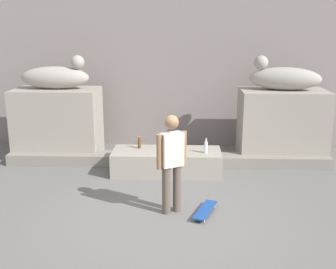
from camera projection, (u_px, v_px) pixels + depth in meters
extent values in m
plane|color=#605E5B|center=(161.00, 214.00, 6.92)|extent=(40.00, 40.00, 0.00)
cube|color=gray|center=(171.00, 8.00, 10.47)|extent=(11.32, 0.60, 6.97)
cube|color=gray|center=(58.00, 123.00, 9.87)|extent=(1.96, 1.13, 1.63)
cube|color=gray|center=(282.00, 125.00, 9.67)|extent=(1.96, 1.13, 1.63)
ellipsoid|color=#9F978D|center=(55.00, 78.00, 9.60)|extent=(1.61, 0.59, 0.52)
sphere|color=#9F978D|center=(77.00, 62.00, 9.48)|extent=(0.32, 0.32, 0.32)
ellipsoid|color=#9F978D|center=(285.00, 79.00, 9.40)|extent=(1.67, 0.83, 0.52)
sphere|color=#9F978D|center=(261.00, 62.00, 9.43)|extent=(0.32, 0.32, 0.32)
cube|color=gray|center=(167.00, 162.00, 8.83)|extent=(2.29, 0.90, 0.49)
cylinder|color=brown|center=(177.00, 188.00, 6.95)|extent=(0.14, 0.14, 0.82)
cylinder|color=brown|center=(166.00, 190.00, 6.86)|extent=(0.14, 0.14, 0.82)
cube|color=beige|center=(172.00, 149.00, 6.73)|extent=(0.41, 0.35, 0.56)
sphere|color=#8C6647|center=(172.00, 122.00, 6.62)|extent=(0.23, 0.23, 0.23)
cylinder|color=#8C6647|center=(184.00, 148.00, 6.84)|extent=(0.09, 0.09, 0.58)
cylinder|color=#8C6647|center=(159.00, 152.00, 6.64)|extent=(0.09, 0.09, 0.58)
cube|color=navy|center=(205.00, 210.00, 6.92)|extent=(0.46, 0.82, 0.02)
cylinder|color=white|center=(204.00, 220.00, 6.64)|extent=(0.05, 0.06, 0.06)
cylinder|color=white|center=(195.00, 219.00, 6.69)|extent=(0.05, 0.06, 0.06)
cylinder|color=white|center=(214.00, 206.00, 7.18)|extent=(0.05, 0.06, 0.06)
cylinder|color=white|center=(206.00, 205.00, 7.23)|extent=(0.05, 0.06, 0.06)
cylinder|color=orange|center=(182.00, 144.00, 8.89)|extent=(0.07, 0.07, 0.22)
cylinder|color=orange|center=(182.00, 138.00, 8.85)|extent=(0.03, 0.03, 0.06)
cylinder|color=yellow|center=(182.00, 136.00, 8.84)|extent=(0.04, 0.04, 0.01)
cylinder|color=#593314|center=(139.00, 144.00, 8.93)|extent=(0.07, 0.07, 0.20)
cylinder|color=#593314|center=(139.00, 138.00, 8.90)|extent=(0.03, 0.03, 0.06)
cylinder|color=yellow|center=(139.00, 136.00, 8.89)|extent=(0.04, 0.04, 0.01)
cylinder|color=silver|center=(206.00, 147.00, 8.58)|extent=(0.07, 0.07, 0.24)
cylinder|color=silver|center=(206.00, 140.00, 8.55)|extent=(0.03, 0.03, 0.06)
cylinder|color=yellow|center=(206.00, 139.00, 8.54)|extent=(0.04, 0.04, 0.01)
cube|color=gray|center=(168.00, 160.00, 9.38)|extent=(7.25, 0.50, 0.25)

